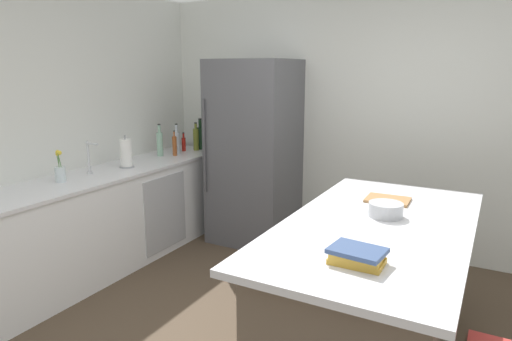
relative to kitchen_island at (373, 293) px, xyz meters
The scene contains 18 objects.
wall_rear 2.15m from the kitchen_island, 104.43° to the left, with size 6.00×0.10×2.60m, color silver.
wall_left 3.08m from the kitchen_island, behind, with size 0.10×6.00×2.60m, color silver.
counter_run_left 2.59m from the kitchen_island, behind, with size 0.68×2.90×0.91m.
kitchen_island is the anchor object (origin of this frame).
refrigerator 2.31m from the kitchen_island, 138.25° to the left, with size 0.82×0.76×1.93m.
sink_faucet 2.69m from the kitchen_island, behind, with size 0.15×0.05×0.30m.
flower_vase 2.66m from the kitchen_island, behind, with size 0.08×0.08×0.27m.
paper_towel_roll 2.65m from the kitchen_island, 168.79° to the left, with size 0.14×0.14×0.31m.
wine_bottle 3.06m from the kitchen_island, 146.33° to the left, with size 0.07×0.07×0.36m.
olive_oil_bottle 3.02m from the kitchen_island, 147.69° to the left, with size 0.06×0.06×0.32m.
hot_sauce_bottle 3.03m from the kitchen_island, 150.48° to the left, with size 0.05×0.05×0.22m.
syrup_bottle 3.02m from the kitchen_island, 152.08° to the left, with size 0.07×0.07×0.22m.
soda_bottle 2.92m from the kitchen_island, 153.08° to the left, with size 0.07×0.07×0.34m.
vinegar_bottle 2.83m from the kitchen_island, 154.46° to the left, with size 0.05×0.05×0.27m.
gin_bottle 2.92m from the kitchen_island, 157.21° to the left, with size 0.07×0.07×0.35m.
cookbook_stack 0.80m from the kitchen_island, 85.15° to the right, with size 0.27×0.21×0.08m.
mixing_bowl 0.53m from the kitchen_island, 86.40° to the left, with size 0.21×0.21×0.09m.
cutting_board 0.69m from the kitchen_island, 96.32° to the left, with size 0.30×0.24×0.02m.
Camera 1 is at (1.08, -2.25, 1.84)m, focal length 31.33 mm.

